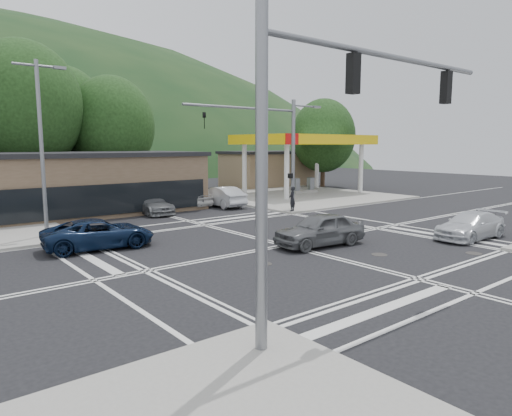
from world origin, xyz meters
TOP-DOWN VIEW (x-y plane):
  - ground at (0.00, 0.00)m, footprint 120.00×120.00m
  - sidewalk_ne at (15.00, 15.00)m, footprint 16.00×16.00m
  - gas_station_canopy at (16.99, 15.99)m, footprint 12.32×8.34m
  - convenience_store at (20.00, 25.00)m, footprint 10.00×6.00m
  - commercial_row at (-8.00, 17.00)m, footprint 24.00×8.00m
  - tree_n_b at (-6.00, 24.00)m, footprint 9.00×9.00m
  - tree_n_c at (1.00, 24.00)m, footprint 7.60×7.60m
  - tree_n_e at (-2.00, 28.00)m, footprint 8.40×8.40m
  - tree_ne at (24.00, 20.00)m, footprint 7.20×7.20m
  - streetlight_nw at (-8.44, 9.00)m, footprint 2.50×0.25m
  - signal_mast_ne at (6.95, 8.20)m, footprint 11.65×0.30m
  - signal_mast_sw at (-6.39, -8.20)m, footprint 9.14×0.28m
  - car_blue_west at (-7.20, 5.00)m, footprint 5.25×2.84m
  - car_grey_center at (1.29, -1.05)m, footprint 4.83×2.41m
  - car_silver_east at (8.63, -4.76)m, footprint 4.73×2.01m
  - car_queue_a at (5.50, 13.50)m, footprint 1.69×4.80m
  - car_queue_b at (3.48, 15.03)m, footprint 2.27×4.61m
  - car_northbound at (-0.50, 13.53)m, footprint 1.96×4.76m
  - pedestrian at (7.50, 7.50)m, footprint 0.76×0.66m

SIDE VIEW (x-z plane):
  - ground at x=0.00m, z-range 0.00..0.00m
  - sidewalk_ne at x=15.00m, z-range 0.00..0.15m
  - car_silver_east at x=8.63m, z-range 0.00..1.36m
  - car_northbound at x=-0.50m, z-range 0.00..1.38m
  - car_blue_west at x=-7.20m, z-range 0.00..1.40m
  - car_queue_b at x=3.48m, z-range 0.00..1.51m
  - car_grey_center at x=1.29m, z-range 0.00..1.58m
  - car_queue_a at x=5.50m, z-range 0.00..1.58m
  - pedestrian at x=7.50m, z-range 0.15..1.89m
  - convenience_store at x=20.00m, z-range 0.00..3.80m
  - commercial_row at x=-8.00m, z-range 0.00..4.00m
  - gas_station_canopy at x=16.99m, z-range 2.17..7.92m
  - streetlight_nw at x=-8.44m, z-range 0.55..9.55m
  - signal_mast_ne at x=6.95m, z-range 1.07..9.07m
  - signal_mast_sw at x=-6.39m, z-range 1.12..9.12m
  - tree_ne at x=24.00m, z-range 0.85..10.84m
  - tree_n_c at x=1.00m, z-range 1.06..11.93m
  - tree_n_e at x=-2.00m, z-range 1.15..13.13m
  - tree_n_b at x=-6.00m, z-range 1.30..14.28m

